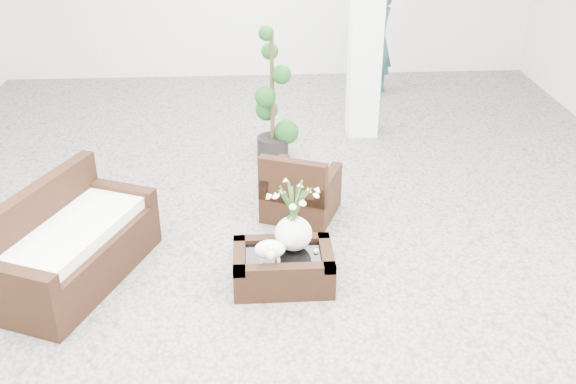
{
  "coord_description": "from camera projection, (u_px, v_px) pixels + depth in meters",
  "views": [
    {
      "loc": [
        -0.35,
        -5.72,
        3.59
      ],
      "look_at": [
        0.0,
        -0.1,
        0.62
      ],
      "focal_mm": 41.25,
      "sensor_mm": 36.0,
      "label": 1
    }
  ],
  "objects": [
    {
      "name": "shopper",
      "position": [
        378.0,
        41.0,
        10.31
      ],
      "size": [
        0.7,
        0.75,
        1.72
      ],
      "primitive_type": "imported",
      "rotation": [
        0.0,
        0.0,
        -2.18
      ],
      "color": "#2A525D",
      "rests_on": "ground"
    },
    {
      "name": "coffee_table",
      "position": [
        283.0,
        269.0,
        6.03
      ],
      "size": [
        0.9,
        0.6,
        0.31
      ],
      "primitive_type": "cube",
      "color": "black",
      "rests_on": "ground"
    },
    {
      "name": "tealight",
      "position": [
        316.0,
        251.0,
        5.99
      ],
      "size": [
        0.04,
        0.04,
        0.03
      ],
      "primitive_type": "cylinder",
      "color": "white",
      "rests_on": "coffee_table"
    },
    {
      "name": "sheep_figurine",
      "position": [
        270.0,
        251.0,
        5.82
      ],
      "size": [
        0.28,
        0.23,
        0.21
      ],
      "primitive_type": "ellipsoid",
      "color": "white",
      "rests_on": "coffee_table"
    },
    {
      "name": "column",
      "position": [
        368.0,
        6.0,
        8.46
      ],
      "size": [
        0.4,
        0.4,
        3.5
      ],
      "primitive_type": "cube",
      "color": "white",
      "rests_on": "ground"
    },
    {
      "name": "ground",
      "position": [
        287.0,
        241.0,
        6.74
      ],
      "size": [
        11.0,
        11.0,
        0.0
      ],
      "primitive_type": "plane",
      "color": "gray",
      "rests_on": "ground"
    },
    {
      "name": "loveseat",
      "position": [
        72.0,
        237.0,
        5.96
      ],
      "size": [
        1.4,
        1.86,
        0.9
      ],
      "primitive_type": "cube",
      "rotation": [
        0.0,
        0.0,
        1.17
      ],
      "color": "black",
      "rests_on": "ground"
    },
    {
      "name": "armchair",
      "position": [
        301.0,
        182.0,
        7.07
      ],
      "size": [
        0.93,
        0.92,
        0.77
      ],
      "primitive_type": "cube",
      "rotation": [
        0.0,
        0.0,
        2.75
      ],
      "color": "black",
      "rests_on": "ground"
    },
    {
      "name": "planter_narcissus",
      "position": [
        294.0,
        210.0,
        5.87
      ],
      "size": [
        0.44,
        0.44,
        0.8
      ],
      "primitive_type": null,
      "color": "white",
      "rests_on": "coffee_table"
    },
    {
      "name": "topiary",
      "position": [
        272.0,
        95.0,
        8.19
      ],
      "size": [
        0.45,
        0.45,
        1.67
      ],
      "primitive_type": null,
      "color": "#143F14",
      "rests_on": "ground"
    }
  ]
}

